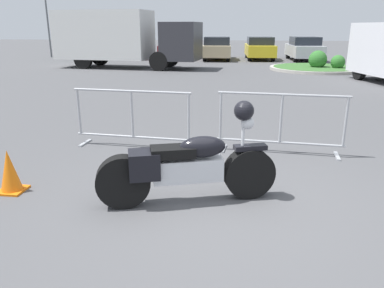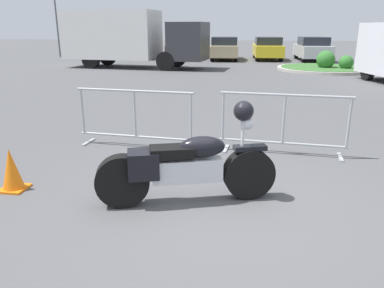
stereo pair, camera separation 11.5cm
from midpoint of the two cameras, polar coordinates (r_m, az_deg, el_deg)
name	(u,v)px [view 1 (the left image)]	position (r m, az deg, el deg)	size (l,w,h in m)	color
ground_plane	(217,208)	(4.71, 3.09, -9.74)	(120.00, 120.00, 0.00)	#4C4C4F
motorcycle	(188,166)	(4.68, -1.35, -3.31)	(2.23, 0.87, 1.29)	black
crowd_barrier_near	(132,118)	(6.94, -9.56, 3.90)	(2.21, 0.61, 1.07)	#9EA0A5
crowd_barrier_far	(281,123)	(6.67, 12.90, 3.16)	(2.21, 0.61, 1.07)	#9EA0A5
box_truck	(120,37)	(21.18, -11.09, 15.74)	(7.89, 3.02, 2.98)	silver
parked_car_green	(96,48)	(28.40, -14.53, 13.96)	(1.83, 4.08, 1.36)	#236B38
parked_car_white	(136,48)	(27.76, -8.59, 14.29)	(1.90, 4.25, 1.42)	white
parked_car_maroon	(175,48)	(26.57, -2.73, 14.39)	(1.98, 4.42, 1.47)	maroon
parked_car_tan	(217,48)	(26.21, 3.69, 14.37)	(2.02, 4.52, 1.51)	tan
parked_car_yellow	(260,48)	(26.69, 10.15, 14.19)	(2.01, 4.50, 1.50)	yellow
parked_car_silver	(304,48)	(26.64, 16.57, 13.78)	(2.05, 4.57, 1.52)	#B7BABF
pedestrian	(373,49)	(24.75, 25.76, 12.92)	(0.48, 0.48, 1.69)	#262838
planter_island	(318,66)	(20.90, 18.45, 11.17)	(4.72, 4.72, 0.99)	#ADA89E
traffic_cone	(10,172)	(5.63, -26.57, -3.78)	(0.34, 0.34, 0.59)	orange
street_lamp	(46,4)	(30.17, -21.50, 19.28)	(0.36, 0.70, 5.68)	#595B60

